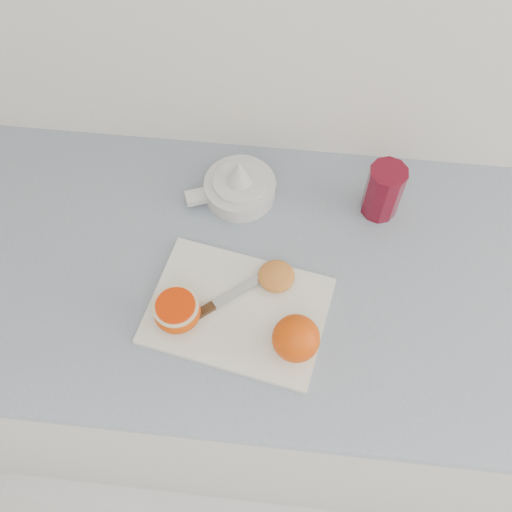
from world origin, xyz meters
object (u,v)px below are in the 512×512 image
object	(u,v)px
counter	(285,355)
half_orange	(177,311)
cutting_board	(238,311)
red_tumbler	(383,193)
citrus_juicer	(239,186)

from	to	relation	value
counter	half_orange	bearing A→B (deg)	-148.71
cutting_board	red_tumbler	bearing A→B (deg)	45.42
cutting_board	half_orange	size ratio (longest dim) A/B	3.80
counter	half_orange	distance (m)	0.54
counter	cutting_board	bearing A→B (deg)	-135.79
counter	citrus_juicer	world-z (taller)	citrus_juicer
half_orange	cutting_board	bearing A→B (deg)	14.64
cutting_board	red_tumbler	xyz separation A→B (m)	(0.25, 0.26, 0.05)
red_tumbler	citrus_juicer	bearing A→B (deg)	178.34
cutting_board	citrus_juicer	bearing A→B (deg)	96.35
citrus_juicer	red_tumbler	distance (m)	0.28
cutting_board	citrus_juicer	world-z (taller)	citrus_juicer
citrus_juicer	red_tumbler	xyz separation A→B (m)	(0.28, -0.01, 0.03)
cutting_board	half_orange	xyz separation A→B (m)	(-0.10, -0.03, 0.03)
half_orange	citrus_juicer	xyz separation A→B (m)	(0.07, 0.29, -0.01)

